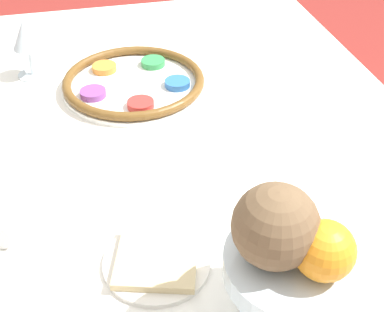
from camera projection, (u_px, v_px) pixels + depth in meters
dining_table at (185, 289)px, 1.18m from camera, size 1.55×1.00×0.70m
seder_plate at (134, 82)px, 1.18m from camera, size 0.31×0.31×0.03m
wine_glass at (26, 37)px, 1.18m from camera, size 0.07×0.07×0.14m
fruit_stand at (296, 273)px, 0.66m from camera, size 0.18×0.18×0.12m
orange_fruit at (324, 251)px, 0.60m from camera, size 0.07×0.07×0.07m
coconut at (275, 226)px, 0.61m from camera, size 0.10×0.10×0.10m
bread_plate at (157, 260)px, 0.78m from camera, size 0.16×0.16×0.02m
napkin_roll at (17, 205)px, 0.85m from camera, size 0.15×0.10×0.05m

